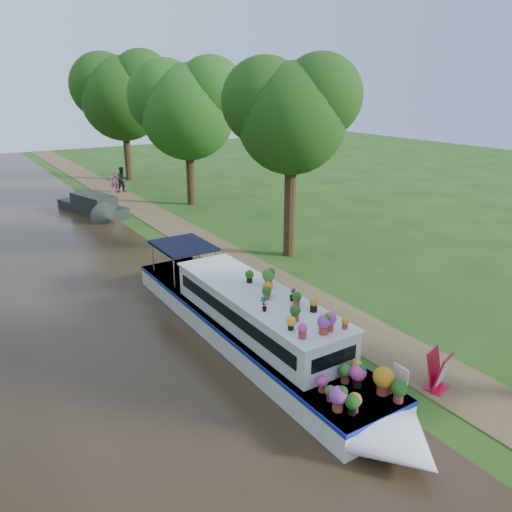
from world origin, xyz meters
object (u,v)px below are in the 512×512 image
Objects in this scene: second_boat at (94,206)px; pedestrian_pink at (114,182)px; sandwich_board at (439,373)px; plant_boat at (257,324)px; pedestrian_dark at (123,180)px.

pedestrian_pink is at bearing 46.33° from second_boat.
sandwich_board is at bearing -91.05° from pedestrian_pink.
plant_boat is at bearing 107.29° from sandwich_board.
plant_boat is 5.24m from sandwich_board.
plant_boat is at bearing -106.41° from second_boat.
sandwich_board is at bearing -56.88° from plant_boat.
sandwich_board is at bearing -99.32° from second_boat.
pedestrian_pink is (3.09, 5.64, 0.30)m from second_boat.
second_boat is 6.44m from pedestrian_pink.
pedestrian_dark is (3.65, 5.34, 0.47)m from second_boat.
pedestrian_dark reaches higher than pedestrian_pink.
second_boat is 6.49m from pedestrian_dark.
plant_boat reaches higher than sandwich_board.
plant_boat is 2.05× the size of second_boat.
pedestrian_pink is at bearing 72.75° from sandwich_board.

